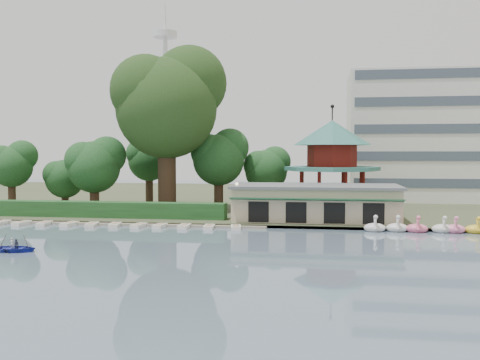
% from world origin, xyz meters
% --- Properties ---
extents(ground_plane, '(220.00, 220.00, 0.00)m').
position_xyz_m(ground_plane, '(0.00, 0.00, 0.00)').
color(ground_plane, slate).
rests_on(ground_plane, ground).
extents(shore, '(220.00, 70.00, 0.40)m').
position_xyz_m(shore, '(0.00, 52.00, 0.20)').
color(shore, '#424930').
rests_on(shore, ground).
extents(embankment, '(220.00, 0.60, 0.30)m').
position_xyz_m(embankment, '(0.00, 17.30, 0.15)').
color(embankment, gray).
rests_on(embankment, ground).
extents(dock, '(34.00, 1.60, 0.24)m').
position_xyz_m(dock, '(-12.00, 17.20, 0.12)').
color(dock, gray).
rests_on(dock, ground).
extents(boathouse, '(18.60, 9.39, 3.90)m').
position_xyz_m(boathouse, '(10.00, 21.97, 2.37)').
color(boathouse, '#BEAC8E').
rests_on(boathouse, shore).
extents(pavilion, '(12.40, 12.40, 13.50)m').
position_xyz_m(pavilion, '(12.00, 32.00, 7.48)').
color(pavilion, '#BEAC8E').
rests_on(pavilion, shore).
extents(office_building, '(38.00, 18.00, 20.00)m').
position_xyz_m(office_building, '(32.67, 49.00, 9.73)').
color(office_building, silver).
rests_on(office_building, shore).
extents(broadcast_tower, '(8.00, 8.00, 96.00)m').
position_xyz_m(broadcast_tower, '(-42.00, 140.00, 33.98)').
color(broadcast_tower, silver).
rests_on(broadcast_tower, ground).
extents(hedge, '(30.00, 2.00, 1.80)m').
position_xyz_m(hedge, '(-15.00, 20.50, 1.30)').
color(hedge, '#204C22').
rests_on(hedge, shore).
extents(lamp_post, '(0.36, 0.36, 4.28)m').
position_xyz_m(lamp_post, '(1.50, 19.00, 3.34)').
color(lamp_post, black).
rests_on(lamp_post, shore).
extents(big_tree, '(14.22, 13.25, 21.46)m').
position_xyz_m(big_tree, '(-8.82, 28.21, 14.70)').
color(big_tree, '#3A281C').
rests_on(big_tree, shore).
extents(small_trees, '(39.28, 16.45, 10.81)m').
position_xyz_m(small_trees, '(-12.47, 31.26, 6.57)').
color(small_trees, '#3A281C').
rests_on(small_trees, shore).
extents(swan_boats, '(11.94, 2.05, 1.92)m').
position_xyz_m(swan_boats, '(21.04, 16.58, 0.40)').
color(swan_boats, silver).
rests_on(swan_boats, ground).
extents(moored_rowboats, '(29.97, 2.72, 0.36)m').
position_xyz_m(moored_rowboats, '(-12.62, 15.85, 0.18)').
color(moored_rowboats, white).
rests_on(moored_rowboats, ground).
extents(rowboat_with_passengers, '(5.15, 3.80, 2.01)m').
position_xyz_m(rowboat_with_passengers, '(-13.78, 0.91, 0.52)').
color(rowboat_with_passengers, '#25309D').
rests_on(rowboat_with_passengers, ground).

